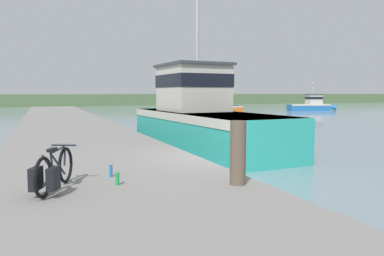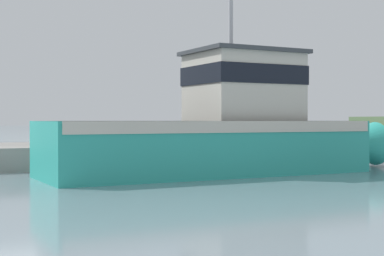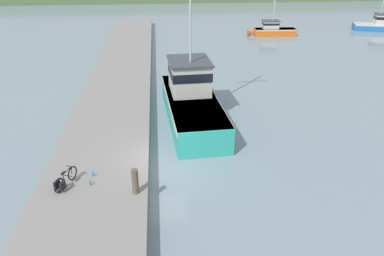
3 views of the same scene
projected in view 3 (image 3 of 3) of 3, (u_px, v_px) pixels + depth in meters
The scene contains 9 objects.
ground_plane at pixel (162, 169), 19.21m from camera, with size 320.00×320.00×0.00m, color gray.
dock_pier at pixel (100, 166), 18.78m from camera, with size 4.93×80.00×0.76m, color gray.
fishing_boat_main at pixel (191, 98), 24.51m from camera, with size 3.73×11.66×11.12m.
boat_orange_near at pixel (378, 24), 50.24m from camera, with size 6.67×3.53×3.91m.
boat_red_outer at pixel (273, 30), 47.38m from camera, with size 6.20×1.85×4.80m.
bicycle_touring at pixel (64, 181), 16.35m from camera, with size 0.80×1.56×0.73m.
mooring_post at pixel (135, 181), 15.87m from camera, with size 0.29×0.29×1.16m, color brown.
water_bottle_by_bike at pixel (90, 183), 16.59m from camera, with size 0.07×0.07×0.23m, color green.
water_bottle_on_curb at pixel (93, 174), 17.22m from camera, with size 0.06×0.06×0.24m, color blue.
Camera 3 is at (0.03, -16.40, 10.34)m, focal length 35.00 mm.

